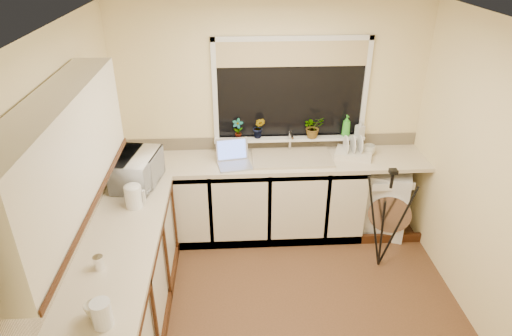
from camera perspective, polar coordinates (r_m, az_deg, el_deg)
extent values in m
plane|color=brown|center=(4.19, 3.46, -17.60)|extent=(3.20, 3.20, 0.00)
plane|color=white|center=(2.99, 4.85, 17.46)|extent=(3.20, 3.20, 0.00)
plane|color=#FBE5A7|center=(4.77, 1.87, 6.21)|extent=(3.20, 0.00, 3.20)
plane|color=#FBE5A7|center=(3.61, -22.13, -3.62)|extent=(0.00, 3.00, 3.00)
plane|color=#FBE5A7|center=(3.95, 27.73, -2.06)|extent=(0.00, 3.00, 3.00)
cube|color=silver|center=(4.84, -1.80, -3.97)|extent=(2.55, 0.60, 0.86)
cube|color=silver|center=(3.76, -16.73, -16.40)|extent=(0.54, 2.40, 0.86)
cube|color=beige|center=(4.64, 2.13, 0.87)|extent=(3.20, 0.60, 0.04)
cube|color=beige|center=(3.47, -17.75, -11.04)|extent=(0.60, 2.40, 0.04)
cube|color=silver|center=(2.92, -23.62, 1.46)|extent=(0.28, 1.90, 0.70)
cube|color=beige|center=(3.42, -23.06, -7.67)|extent=(0.02, 2.40, 0.45)
cube|color=beige|center=(4.86, 1.84, 3.36)|extent=(3.20, 0.02, 0.14)
cube|color=black|center=(4.67, 4.43, 9.88)|extent=(1.50, 0.02, 1.00)
cube|color=tan|center=(4.54, 4.65, 14.29)|extent=(1.50, 0.02, 0.25)
cube|color=white|center=(4.80, 4.29, 3.83)|extent=(1.60, 0.14, 0.03)
cube|color=tan|center=(4.65, 4.59, 1.30)|extent=(0.82, 0.46, 0.03)
cylinder|color=silver|center=(4.76, 4.36, 3.42)|extent=(0.03, 0.03, 0.24)
cube|color=silver|center=(5.13, 15.74, -3.82)|extent=(0.68, 0.67, 0.76)
cube|color=#9C9CA4|center=(4.49, -2.70, 0.27)|extent=(0.36, 0.29, 0.02)
cube|color=#5574E7|center=(4.56, -3.08, 2.43)|extent=(0.33, 0.13, 0.22)
cylinder|color=white|center=(3.94, -15.33, -3.56)|extent=(0.15, 0.15, 0.19)
cube|color=beige|center=(4.81, 12.35, 1.84)|extent=(0.45, 0.39, 0.06)
cylinder|color=white|center=(2.92, -19.05, -17.17)|extent=(0.12, 0.12, 0.18)
cylinder|color=white|center=(3.36, -19.41, -11.28)|extent=(0.07, 0.07, 0.10)
imported|color=white|center=(4.26, -14.93, -0.21)|extent=(0.44, 0.59, 0.29)
imported|color=#999999|center=(4.69, -2.33, 4.97)|extent=(0.13, 0.11, 0.22)
imported|color=#999999|center=(4.71, 0.37, 5.16)|extent=(0.15, 0.14, 0.23)
imported|color=#999999|center=(4.76, 7.29, 5.22)|extent=(0.26, 0.24, 0.24)
imported|color=green|center=(4.86, 11.43, 5.31)|extent=(0.10, 0.10, 0.23)
imported|color=#999999|center=(4.90, 13.12, 4.95)|extent=(0.10, 0.11, 0.18)
imported|color=beige|center=(4.86, 14.20, 2.24)|extent=(0.17, 0.17, 0.11)
imported|color=beige|center=(3.01, -19.98, -16.71)|extent=(0.15, 0.15, 0.10)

